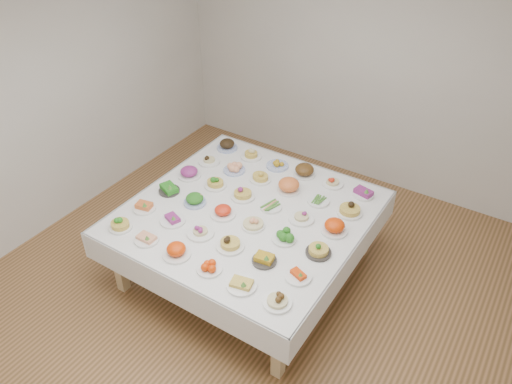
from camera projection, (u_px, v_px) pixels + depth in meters
The scene contains 38 objects.
room_envelope at pixel (253, 125), 3.75m from camera, with size 5.02×5.02×2.81m.
display_table at pixel (247, 217), 4.69m from camera, with size 2.13×2.13×0.75m.
dish_0 at pixel (120, 223), 4.42m from camera, with size 0.21×0.21×0.13m.
dish_1 at pixel (146, 238), 4.29m from camera, with size 0.21×0.21×0.09m.
dish_2 at pixel (176, 249), 4.13m from camera, with size 0.25×0.25×0.15m.
dish_3 at pixel (209, 267), 4.01m from camera, with size 0.21×0.21×0.09m.
dish_4 at pixel (242, 282), 3.85m from camera, with size 0.24×0.24×0.11m.
dish_5 at pixel (277, 298), 3.70m from camera, with size 0.22×0.22×0.13m.
dish_6 at pixel (144, 206), 4.65m from camera, with size 0.21×0.21×0.10m.
dish_7 at pixel (173, 218), 4.50m from camera, with size 0.23×0.23×0.10m.
dish_8 at pixel (200, 230), 4.36m from camera, with size 0.24×0.24×0.12m.
dish_9 at pixel (230, 241), 4.21m from camera, with size 0.24×0.24×0.14m.
dish_10 at pixel (264, 258), 4.08m from camera, with size 0.20×0.20×0.10m.
dish_11 at pixel (298, 275), 3.94m from camera, with size 0.21×0.21×0.08m.
dish_12 at pixel (169, 188), 4.88m from camera, with size 0.20×0.20×0.10m.
dish_13 at pixel (195, 198), 4.71m from camera, with size 0.23×0.23×0.14m.
dish_14 at pixel (223, 210), 4.57m from camera, with size 0.23×0.23×0.14m.
dish_15 at pixel (253, 222), 4.44m from camera, with size 0.21×0.21×0.12m.
dish_16 at pixel (284, 236), 4.30m from camera, with size 0.21×0.21×0.11m.
dish_17 at pixel (319, 248), 4.14m from camera, with size 0.23×0.22×0.14m.
dish_18 at pixel (189, 171), 5.08m from camera, with size 0.23×0.23×0.15m.
dish_19 at pixel (215, 181), 4.94m from camera, with size 0.22×0.22×0.13m.
dish_20 at pixel (243, 191), 4.79m from camera, with size 0.26×0.25×0.15m.
dish_21 at pixel (271, 206), 4.68m from camera, with size 0.21×0.20×0.05m.
dish_22 at pixel (302, 216), 4.52m from camera, with size 0.23×0.23×0.11m.
dish_23 at pixel (335, 226), 4.38m from camera, with size 0.23×0.23×0.14m.
dish_24 at pixel (209, 159), 5.31m from camera, with size 0.23×0.23×0.11m.
dish_25 at pixel (234, 167), 5.17m from camera, with size 0.22×0.22×0.11m.
dish_26 at pixel (260, 176), 5.03m from camera, with size 0.21×0.21×0.12m.
dish_27 at pixel (289, 185), 4.88m from camera, with size 0.23×0.23×0.14m.
dish_28 at pixel (318, 201), 4.75m from camera, with size 0.21×0.21×0.05m.
dish_29 at pixel (350, 207), 4.58m from camera, with size 0.24×0.24×0.15m.
dish_30 at pixel (227, 144), 5.53m from camera, with size 0.25×0.25×0.14m.
dish_31 at pixel (251, 153), 5.39m from camera, with size 0.22×0.22×0.13m.
dish_32 at pixel (277, 164), 5.25m from camera, with size 0.23×0.23×0.10m.
dish_33 at pixel (304, 170), 5.10m from camera, with size 0.23×0.23×0.14m.
dish_34 at pixel (333, 181), 4.97m from camera, with size 0.21×0.21×0.11m.
dish_35 at pixel (363, 192), 4.83m from camera, with size 0.20×0.20×0.10m.
Camera 1 is at (1.83, -2.79, 3.62)m, focal length 35.00 mm.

